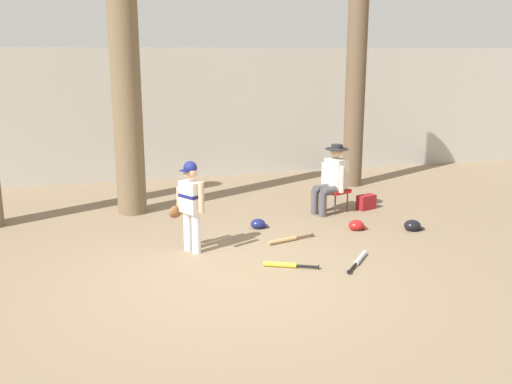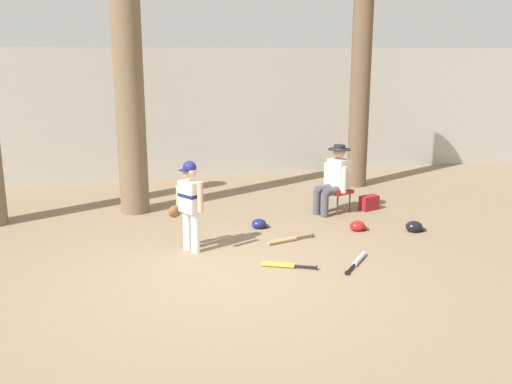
# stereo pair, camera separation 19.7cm
# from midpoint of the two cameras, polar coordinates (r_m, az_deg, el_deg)

# --- Properties ---
(ground_plane) EXTENTS (60.00, 60.00, 0.00)m
(ground_plane) POSITION_cam_midpoint_polar(r_m,az_deg,el_deg) (7.26, -1.80, -8.58)
(ground_plane) COLOR #7F6B51
(concrete_back_wall) EXTENTS (18.00, 0.36, 2.85)m
(concrete_back_wall) POSITION_cam_midpoint_polar(r_m,az_deg,el_deg) (12.95, -7.59, 7.74)
(concrete_back_wall) COLOR #ADA89E
(concrete_back_wall) RESTS_ON ground
(tree_near_player) EXTENTS (0.72, 0.72, 5.31)m
(tree_near_player) POSITION_cam_midpoint_polar(r_m,az_deg,el_deg) (10.03, -11.99, 10.86)
(tree_near_player) COLOR brown
(tree_near_player) RESTS_ON ground
(tree_behind_spectator) EXTENTS (0.55, 0.55, 4.17)m
(tree_behind_spectator) POSITION_cam_midpoint_polar(r_m,az_deg,el_deg) (12.10, 10.74, 9.11)
(tree_behind_spectator) COLOR brown
(tree_behind_spectator) RESTS_ON ground
(young_ballplayer) EXTENTS (0.50, 0.52, 1.31)m
(young_ballplayer) POSITION_cam_midpoint_polar(r_m,az_deg,el_deg) (8.04, -5.95, -0.83)
(young_ballplayer) COLOR white
(young_ballplayer) RESTS_ON ground
(folding_stool) EXTENTS (0.52, 0.52, 0.41)m
(folding_stool) POSITION_cam_midpoint_polar(r_m,az_deg,el_deg) (10.19, 8.70, 0.01)
(folding_stool) COLOR red
(folding_stool) RESTS_ON ground
(seated_spectator) EXTENTS (0.67, 0.55, 1.20)m
(seated_spectator) POSITION_cam_midpoint_polar(r_m,az_deg,el_deg) (10.06, 8.36, 1.46)
(seated_spectator) COLOR #47474C
(seated_spectator) RESTS_ON ground
(handbag_beside_stool) EXTENTS (0.38, 0.28, 0.26)m
(handbag_beside_stool) POSITION_cam_midpoint_polar(r_m,az_deg,el_deg) (10.48, 11.70, -1.06)
(handbag_beside_stool) COLOR maroon
(handbag_beside_stool) RESTS_ON ground
(bat_aluminum_silver) EXTENTS (0.57, 0.67, 0.07)m
(bat_aluminum_silver) POSITION_cam_midpoint_polar(r_m,az_deg,el_deg) (7.90, 10.83, -6.69)
(bat_aluminum_silver) COLOR #B7BCC6
(bat_aluminum_silver) RESTS_ON ground
(bat_yellow_trainer) EXTENTS (0.69, 0.36, 0.07)m
(bat_yellow_trainer) POSITION_cam_midpoint_polar(r_m,az_deg,el_deg) (7.61, 3.39, -7.27)
(bat_yellow_trainer) COLOR yellow
(bat_yellow_trainer) RESTS_ON ground
(bat_wood_tan) EXTENTS (0.78, 0.27, 0.07)m
(bat_wood_tan) POSITION_cam_midpoint_polar(r_m,az_deg,el_deg) (8.58, 3.64, -4.79)
(bat_wood_tan) COLOR tan
(bat_wood_tan) RESTS_ON ground
(batting_helmet_red) EXTENTS (0.30, 0.23, 0.17)m
(batting_helmet_red) POSITION_cam_midpoint_polar(r_m,az_deg,el_deg) (9.26, 10.67, -3.35)
(batting_helmet_red) COLOR #A81919
(batting_helmet_red) RESTS_ON ground
(batting_helmet_black) EXTENTS (0.32, 0.24, 0.18)m
(batting_helmet_black) POSITION_cam_midpoint_polar(r_m,az_deg,el_deg) (9.41, 16.04, -3.34)
(batting_helmet_black) COLOR black
(batting_helmet_black) RESTS_ON ground
(batting_helmet_navy) EXTENTS (0.28, 0.22, 0.16)m
(batting_helmet_navy) POSITION_cam_midpoint_polar(r_m,az_deg,el_deg) (9.22, 0.92, -3.19)
(batting_helmet_navy) COLOR navy
(batting_helmet_navy) RESTS_ON ground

